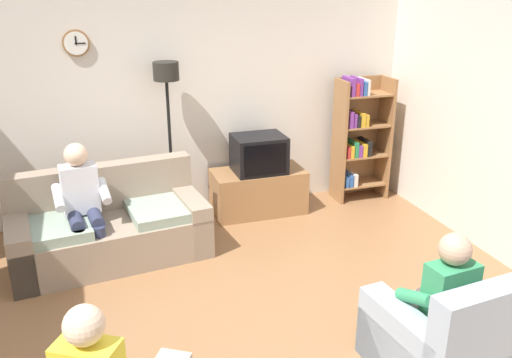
{
  "coord_description": "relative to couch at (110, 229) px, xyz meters",
  "views": [
    {
      "loc": [
        -1.02,
        -3.48,
        2.67
      ],
      "look_at": [
        0.4,
        0.93,
        0.95
      ],
      "focal_mm": 37.56,
      "sensor_mm": 36.0,
      "label": 1
    }
  ],
  "objects": [
    {
      "name": "armchair_near_bookshelf",
      "position": [
        2.12,
        -2.53,
        -0.02
      ],
      "size": [
        0.89,
        0.96,
        0.9
      ],
      "color": "#9EADBC",
      "rests_on": "ground_plane"
    },
    {
      "name": "back_wall_assembly",
      "position": [
        0.93,
        1.04,
        1.04
      ],
      "size": [
        6.2,
        0.17,
        2.7
      ],
      "color": "silver",
      "rests_on": "ground_plane"
    },
    {
      "name": "floor_lamp",
      "position": [
        0.77,
        0.73,
        1.14
      ],
      "size": [
        0.28,
        0.28,
        1.85
      ],
      "color": "black",
      "rests_on": "ground_plane"
    },
    {
      "name": "ground_plane",
      "position": [
        0.93,
        -1.62,
        -0.31
      ],
      "size": [
        12.0,
        12.0,
        0.0
      ],
      "primitive_type": "plane",
      "color": "#8C603D"
    },
    {
      "name": "tv_stand",
      "position": [
        1.79,
        0.63,
        -0.05
      ],
      "size": [
        1.1,
        0.56,
        0.53
      ],
      "color": "olive",
      "rests_on": "ground_plane"
    },
    {
      "name": "tv",
      "position": [
        1.79,
        0.6,
        0.44
      ],
      "size": [
        0.6,
        0.49,
        0.44
      ],
      "color": "black",
      "rests_on": "tv_stand"
    },
    {
      "name": "bookshelf",
      "position": [
        3.14,
        0.7,
        0.51
      ],
      "size": [
        0.68,
        0.36,
        1.58
      ],
      "color": "olive",
      "rests_on": "ground_plane"
    },
    {
      "name": "person_on_couch",
      "position": [
        -0.22,
        -0.11,
        0.39
      ],
      "size": [
        0.55,
        0.57,
        1.24
      ],
      "color": "silver",
      "rests_on": "ground_plane"
    },
    {
      "name": "couch",
      "position": [
        0.0,
        0.0,
        0.0
      ],
      "size": [
        1.99,
        1.1,
        0.9
      ],
      "color": "gray",
      "rests_on": "ground_plane"
    },
    {
      "name": "person_in_right_armchair",
      "position": [
        2.11,
        -2.44,
        0.29
      ],
      "size": [
        0.54,
        0.57,
        1.12
      ],
      "color": "#338C59",
      "rests_on": "ground_plane"
    }
  ]
}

